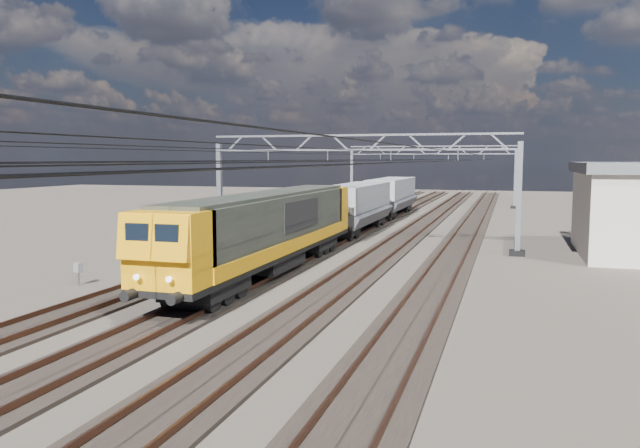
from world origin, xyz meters
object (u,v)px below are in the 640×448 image
(locomotive, at_px, (269,227))
(catenary_gantry_far, at_px, (431,173))
(hopper_wagon_lead, at_px, (356,204))
(hopper_wagon_mid, at_px, (391,194))
(catenary_gantry_mid, at_px, (359,186))
(trackside_cabinet, at_px, (78,268))

(locomotive, bearing_deg, catenary_gantry_far, 87.51)
(hopper_wagon_lead, distance_m, hopper_wagon_mid, 14.20)
(catenary_gantry_mid, relative_size, hopper_wagon_lead, 1.53)
(catenary_gantry_far, xyz_separation_m, hopper_wagon_mid, (-2.00, -14.12, -1.67))
(locomotive, height_order, hopper_wagon_mid, locomotive)
(locomotive, xyz_separation_m, hopper_wagon_mid, (-0.00, 31.90, -0.09))
(hopper_wagon_mid, bearing_deg, locomotive, -90.00)
(catenary_gantry_far, relative_size, hopper_wagon_lead, 1.53)
(locomotive, bearing_deg, hopper_wagon_mid, 90.00)
(catenary_gantry_far, bearing_deg, trackside_cabinet, -100.27)
(hopper_wagon_mid, relative_size, trackside_cabinet, 12.68)
(locomotive, bearing_deg, trackside_cabinet, -146.62)
(trackside_cabinet, bearing_deg, catenary_gantry_far, 95.38)
(hopper_wagon_lead, bearing_deg, hopper_wagon_mid, 90.00)
(catenary_gantry_mid, xyz_separation_m, trackside_cabinet, (-9.20, -14.76, -3.14))
(hopper_wagon_lead, bearing_deg, trackside_cabinet, -107.79)
(trackside_cabinet, bearing_deg, locomotive, 49.03)
(hopper_wagon_lead, xyz_separation_m, trackside_cabinet, (-7.20, -22.44, -1.47))
(catenary_gantry_mid, xyz_separation_m, hopper_wagon_mid, (-2.00, 21.88, -1.67))
(catenary_gantry_far, height_order, locomotive, catenary_gantry_far)
(catenary_gantry_mid, xyz_separation_m, catenary_gantry_far, (0.00, 36.00, 0.00))
(locomotive, distance_m, hopper_wagon_lead, 17.70)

